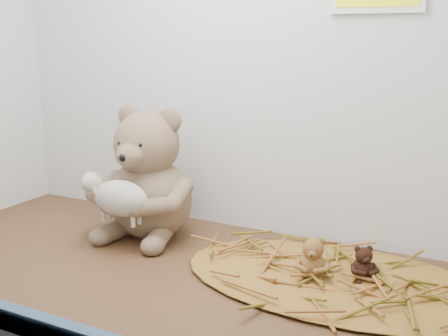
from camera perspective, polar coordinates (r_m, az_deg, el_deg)
The scene contains 7 objects.
alcove_shell at distance 108.04cm, azimuth -3.63°, elevation 13.75°, with size 120.40×60.20×90.40cm.
front_rail at distance 88.91cm, azimuth -16.32°, elevation -15.75°, with size 119.28×2.20×3.60cm, color #37546A.
straw_bed at distance 106.78cm, azimuth 11.41°, elevation -11.05°, with size 59.68×34.65×1.16cm, color brown.
main_teddy at distance 125.42cm, azimuth -7.60°, elevation -0.39°, with size 23.64×24.95×29.32cm, color #81654F, non-canonical shape.
toy_lamb at distance 118.15cm, azimuth -10.46°, elevation -3.04°, with size 16.43×10.02×10.61cm, color beige, non-canonical shape.
mini_teddy_tan at distance 104.45cm, azimuth 9.03°, elevation -8.82°, with size 6.35×6.71×7.88cm, color olive, non-canonical shape.
mini_teddy_brown at distance 106.05cm, azimuth 13.97°, elevation -9.16°, with size 5.13×5.41×6.36cm, color black, non-canonical shape.
Camera 1 is at (55.55, -83.66, 44.33)cm, focal length 45.00 mm.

